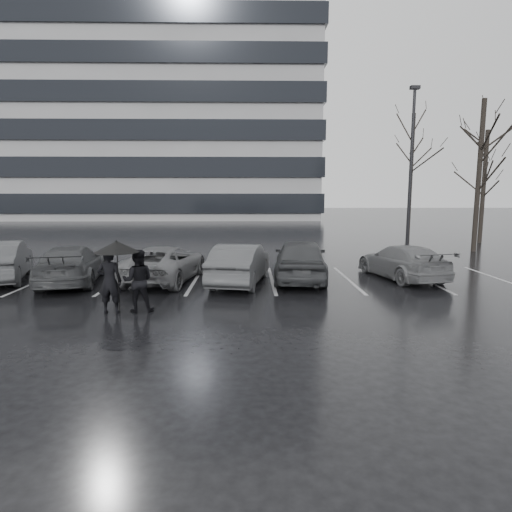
{
  "coord_description": "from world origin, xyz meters",
  "views": [
    {
      "loc": [
        -0.26,
        -12.82,
        3.13
      ],
      "look_at": [
        -0.01,
        1.0,
        1.1
      ],
      "focal_mm": 30.0,
      "sensor_mm": 36.0,
      "label": 1
    }
  ],
  "objects_px": {
    "pedestrian_right": "(138,281)",
    "car_main": "(300,259)",
    "car_east": "(402,262)",
    "tree_ne": "(484,187)",
    "tree_north": "(411,177)",
    "car_west_a": "(240,264)",
    "pedestrian_left": "(110,281)",
    "car_west_b": "(165,264)",
    "tree_east": "(479,177)",
    "car_west_d": "(1,261)",
    "lamp_post": "(410,180)",
    "car_west_c": "(71,265)"
  },
  "relations": [
    {
      "from": "car_west_b",
      "to": "car_east",
      "type": "relative_size",
      "value": 1.05
    },
    {
      "from": "car_main",
      "to": "tree_ne",
      "type": "bearing_deg",
      "value": -132.23
    },
    {
      "from": "pedestrian_left",
      "to": "tree_north",
      "type": "distance_m",
      "value": 24.22
    },
    {
      "from": "car_west_a",
      "to": "pedestrian_right",
      "type": "distance_m",
      "value": 4.43
    },
    {
      "from": "car_west_b",
      "to": "tree_east",
      "type": "relative_size",
      "value": 0.57
    },
    {
      "from": "car_west_b",
      "to": "lamp_post",
      "type": "height_order",
      "value": "lamp_post"
    },
    {
      "from": "pedestrian_left",
      "to": "pedestrian_right",
      "type": "height_order",
      "value": "pedestrian_left"
    },
    {
      "from": "car_west_a",
      "to": "pedestrian_left",
      "type": "distance_m",
      "value": 4.99
    },
    {
      "from": "pedestrian_right",
      "to": "tree_north",
      "type": "bearing_deg",
      "value": -133.7
    },
    {
      "from": "pedestrian_right",
      "to": "tree_north",
      "type": "xyz_separation_m",
      "value": [
        14.2,
        18.63,
        3.41
      ]
    },
    {
      "from": "car_main",
      "to": "pedestrian_right",
      "type": "xyz_separation_m",
      "value": [
        -4.82,
        -4.02,
        0.06
      ]
    },
    {
      "from": "pedestrian_right",
      "to": "lamp_post",
      "type": "xyz_separation_m",
      "value": [
        11.09,
        10.45,
        2.97
      ]
    },
    {
      "from": "car_east",
      "to": "tree_ne",
      "type": "relative_size",
      "value": 0.62
    },
    {
      "from": "car_west_d",
      "to": "tree_east",
      "type": "distance_m",
      "value": 22.68
    },
    {
      "from": "car_west_d",
      "to": "lamp_post",
      "type": "height_order",
      "value": "lamp_post"
    },
    {
      "from": "car_main",
      "to": "pedestrian_left",
      "type": "bearing_deg",
      "value": 42.89
    },
    {
      "from": "pedestrian_left",
      "to": "tree_ne",
      "type": "xyz_separation_m",
      "value": [
        18.39,
        15.79,
        2.65
      ]
    },
    {
      "from": "car_east",
      "to": "tree_ne",
      "type": "distance_m",
      "value": 14.79
    },
    {
      "from": "tree_ne",
      "to": "car_west_a",
      "type": "bearing_deg",
      "value": -141.23
    },
    {
      "from": "car_west_a",
      "to": "car_east",
      "type": "relative_size",
      "value": 0.98
    },
    {
      "from": "car_west_a",
      "to": "car_west_b",
      "type": "bearing_deg",
      "value": 0.79
    },
    {
      "from": "car_west_a",
      "to": "car_west_d",
      "type": "xyz_separation_m",
      "value": [
        -8.6,
        0.57,
        0.03
      ]
    },
    {
      "from": "car_main",
      "to": "tree_north",
      "type": "height_order",
      "value": "tree_north"
    },
    {
      "from": "tree_east",
      "to": "pedestrian_right",
      "type": "bearing_deg",
      "value": -142.58
    },
    {
      "from": "pedestrian_right",
      "to": "lamp_post",
      "type": "height_order",
      "value": "lamp_post"
    },
    {
      "from": "car_west_c",
      "to": "car_east",
      "type": "xyz_separation_m",
      "value": [
        11.89,
        0.63,
        -0.03
      ]
    },
    {
      "from": "car_west_d",
      "to": "pedestrian_right",
      "type": "height_order",
      "value": "pedestrian_right"
    },
    {
      "from": "pedestrian_right",
      "to": "tree_north",
      "type": "distance_m",
      "value": 23.67
    },
    {
      "from": "car_west_d",
      "to": "car_west_b",
      "type": "bearing_deg",
      "value": 159.45
    },
    {
      "from": "car_east",
      "to": "car_west_d",
      "type": "bearing_deg",
      "value": -11.62
    },
    {
      "from": "car_main",
      "to": "lamp_post",
      "type": "distance_m",
      "value": 9.48
    },
    {
      "from": "tree_ne",
      "to": "tree_east",
      "type": "bearing_deg",
      "value": -122.01
    },
    {
      "from": "car_west_b",
      "to": "tree_east",
      "type": "distance_m",
      "value": 17.39
    },
    {
      "from": "tree_north",
      "to": "car_main",
      "type": "bearing_deg",
      "value": -122.69
    },
    {
      "from": "pedestrian_left",
      "to": "tree_east",
      "type": "bearing_deg",
      "value": -145.49
    },
    {
      "from": "car_west_b",
      "to": "car_west_c",
      "type": "bearing_deg",
      "value": 14.42
    },
    {
      "from": "car_west_c",
      "to": "pedestrian_right",
      "type": "relative_size",
      "value": 2.73
    },
    {
      "from": "car_west_c",
      "to": "tree_ne",
      "type": "bearing_deg",
      "value": -161.06
    },
    {
      "from": "lamp_post",
      "to": "car_east",
      "type": "bearing_deg",
      "value": -111.88
    },
    {
      "from": "tree_north",
      "to": "pedestrian_right",
      "type": "bearing_deg",
      "value": -127.31
    },
    {
      "from": "pedestrian_left",
      "to": "tree_ne",
      "type": "distance_m",
      "value": 24.39
    },
    {
      "from": "car_east",
      "to": "car_west_c",
      "type": "bearing_deg",
      "value": -9.37
    },
    {
      "from": "car_main",
      "to": "tree_east",
      "type": "xyz_separation_m",
      "value": [
        10.38,
        7.61,
        3.23
      ]
    },
    {
      "from": "pedestrian_right",
      "to": "car_main",
      "type": "bearing_deg",
      "value": -146.57
    },
    {
      "from": "lamp_post",
      "to": "tree_east",
      "type": "relative_size",
      "value": 1.04
    },
    {
      "from": "car_east",
      "to": "tree_east",
      "type": "height_order",
      "value": "tree_east"
    },
    {
      "from": "car_west_d",
      "to": "car_east",
      "type": "xyz_separation_m",
      "value": [
        14.58,
        0.2,
        -0.1
      ]
    },
    {
      "from": "pedestrian_left",
      "to": "tree_north",
      "type": "bearing_deg",
      "value": -130.46
    },
    {
      "from": "tree_north",
      "to": "pedestrian_left",
      "type": "bearing_deg",
      "value": -128.4
    },
    {
      "from": "car_main",
      "to": "car_east",
      "type": "relative_size",
      "value": 1.05
    }
  ]
}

